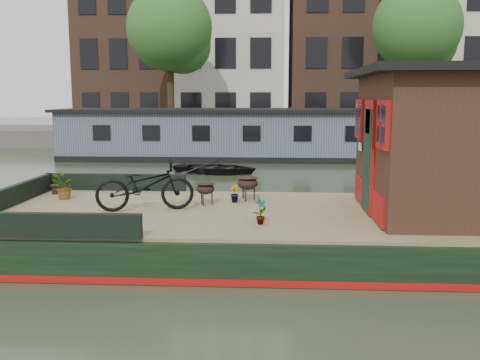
# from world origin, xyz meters

# --- Properties ---
(ground) EXTENTS (120.00, 120.00, 0.00)m
(ground) POSITION_xyz_m (0.00, 0.00, 0.00)
(ground) COLOR #2F3723
(ground) RESTS_ON ground
(houseboat_hull) EXTENTS (14.01, 4.02, 0.60)m
(houseboat_hull) POSITION_xyz_m (-1.33, 0.00, 0.27)
(houseboat_hull) COLOR black
(houseboat_hull) RESTS_ON ground
(houseboat_deck) EXTENTS (11.80, 3.80, 0.05)m
(houseboat_deck) POSITION_xyz_m (0.00, 0.00, 0.62)
(houseboat_deck) COLOR #95885C
(houseboat_deck) RESTS_ON houseboat_hull
(bow_bulwark) EXTENTS (3.00, 4.00, 0.35)m
(bow_bulwark) POSITION_xyz_m (-5.07, 0.00, 0.82)
(bow_bulwark) COLOR black
(bow_bulwark) RESTS_ON houseboat_deck
(cabin) EXTENTS (4.00, 3.50, 2.42)m
(cabin) POSITION_xyz_m (2.19, 0.00, 1.88)
(cabin) COLOR #311D13
(cabin) RESTS_ON houseboat_deck
(bicycle) EXTENTS (1.77, 0.99, 0.88)m
(bicycle) POSITION_xyz_m (-3.39, -0.05, 1.09)
(bicycle) COLOR black
(bicycle) RESTS_ON houseboat_deck
(potted_plant_a) EXTENTS (0.27, 0.27, 0.43)m
(potted_plant_a) POSITION_xyz_m (-1.38, -0.97, 0.86)
(potted_plant_a) COLOR brown
(potted_plant_a) RESTS_ON houseboat_deck
(potted_plant_b) EXTENTS (0.23, 0.24, 0.34)m
(potted_plant_b) POSITION_xyz_m (-1.90, 0.77, 0.82)
(potted_plant_b) COLOR maroon
(potted_plant_b) RESTS_ON houseboat_deck
(potted_plant_c) EXTENTS (0.53, 0.50, 0.48)m
(potted_plant_c) POSITION_xyz_m (-5.22, 0.88, 0.89)
(potted_plant_c) COLOR brown
(potted_plant_c) RESTS_ON houseboat_deck
(potted_plant_e) EXTENTS (0.17, 0.17, 0.27)m
(potted_plant_e) POSITION_xyz_m (-3.85, -1.70, 0.78)
(potted_plant_e) COLOR maroon
(potted_plant_e) RESTS_ON houseboat_deck
(brazier_front) EXTENTS (0.42, 0.42, 0.41)m
(brazier_front) POSITION_xyz_m (-2.41, 0.49, 0.85)
(brazier_front) COLOR black
(brazier_front) RESTS_ON houseboat_deck
(brazier_rear) EXTENTS (0.43, 0.43, 0.44)m
(brazier_rear) POSITION_xyz_m (-1.66, 0.98, 0.87)
(brazier_rear) COLOR black
(brazier_rear) RESTS_ON houseboat_deck
(bollard_port) EXTENTS (0.17, 0.17, 0.19)m
(bollard_port) POSITION_xyz_m (-5.60, 1.39, 0.75)
(bollard_port) COLOR black
(bollard_port) RESTS_ON houseboat_deck
(dinghy) EXTENTS (3.41, 2.82, 0.61)m
(dinghy) POSITION_xyz_m (-3.14, 9.25, 0.31)
(dinghy) COLOR black
(dinghy) RESTS_ON ground
(far_houseboat) EXTENTS (20.40, 4.40, 2.11)m
(far_houseboat) POSITION_xyz_m (0.00, 14.00, 0.97)
(far_houseboat) COLOR slate
(far_houseboat) RESTS_ON ground
(quay) EXTENTS (60.00, 6.00, 0.90)m
(quay) POSITION_xyz_m (0.00, 20.50, 0.45)
(quay) COLOR #47443F
(quay) RESTS_ON ground
(townhouse_row) EXTENTS (27.25, 8.00, 16.50)m
(townhouse_row) POSITION_xyz_m (0.15, 27.50, 7.90)
(townhouse_row) COLOR brown
(townhouse_row) RESTS_ON ground
(tree_left) EXTENTS (4.40, 4.40, 7.40)m
(tree_left) POSITION_xyz_m (-6.36, 19.07, 5.89)
(tree_left) COLOR #332316
(tree_left) RESTS_ON quay
(tree_right) EXTENTS (4.40, 4.40, 7.40)m
(tree_right) POSITION_xyz_m (6.14, 19.07, 5.89)
(tree_right) COLOR #332316
(tree_right) RESTS_ON quay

